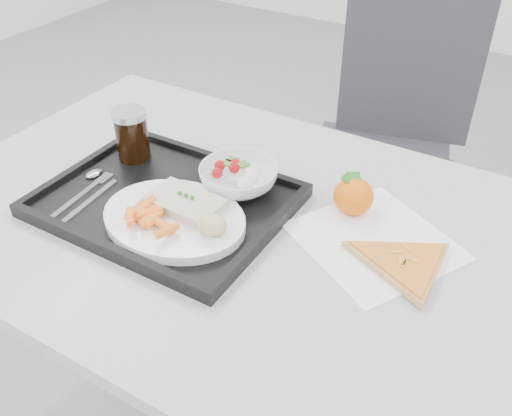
# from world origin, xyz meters

# --- Properties ---
(table) EXTENTS (1.20, 0.80, 0.75)m
(table) POSITION_xyz_m (0.00, 0.30, 0.68)
(table) COLOR silver
(table) RESTS_ON ground
(chair) EXTENTS (0.51, 0.51, 0.93)m
(chair) POSITION_xyz_m (0.03, 1.15, 0.54)
(chair) COLOR #323238
(chair) RESTS_ON ground
(tray) EXTENTS (0.45, 0.35, 0.03)m
(tray) POSITION_xyz_m (-0.13, 0.26, 0.76)
(tray) COLOR black
(tray) RESTS_ON table
(dinner_plate) EXTENTS (0.27, 0.27, 0.02)m
(dinner_plate) POSITION_xyz_m (-0.07, 0.21, 0.77)
(dinner_plate) COLOR white
(dinner_plate) RESTS_ON tray
(fish_fillet) EXTENTS (0.14, 0.09, 0.03)m
(fish_fillet) POSITION_xyz_m (-0.06, 0.24, 0.79)
(fish_fillet) COLOR beige
(fish_fillet) RESTS_ON dinner_plate
(bread_roll) EXTENTS (0.06, 0.05, 0.03)m
(bread_roll) POSITION_xyz_m (0.02, 0.20, 0.80)
(bread_roll) COLOR tan
(bread_roll) RESTS_ON dinner_plate
(salad_bowl) EXTENTS (0.15, 0.15, 0.05)m
(salad_bowl) POSITION_xyz_m (-0.03, 0.36, 0.79)
(salad_bowl) COLOR white
(salad_bowl) RESTS_ON tray
(cola_glass) EXTENTS (0.07, 0.07, 0.11)m
(cola_glass) POSITION_xyz_m (-0.28, 0.35, 0.82)
(cola_glass) COLOR black
(cola_glass) RESTS_ON tray
(cutlery) EXTENTS (0.09, 0.17, 0.01)m
(cutlery) POSITION_xyz_m (-0.27, 0.21, 0.77)
(cutlery) COLOR silver
(cutlery) RESTS_ON tray
(napkin) EXTENTS (0.34, 0.33, 0.00)m
(napkin) POSITION_xyz_m (0.26, 0.36, 0.75)
(napkin) COLOR white
(napkin) RESTS_ON table
(tangerine) EXTENTS (0.08, 0.08, 0.07)m
(tangerine) POSITION_xyz_m (0.19, 0.42, 0.79)
(tangerine) COLOR orange
(tangerine) RESTS_ON napkin
(pizza_slice) EXTENTS (0.23, 0.23, 0.02)m
(pizza_slice) POSITION_xyz_m (0.32, 0.32, 0.76)
(pizza_slice) COLOR tan
(pizza_slice) RESTS_ON napkin
(carrot_pile) EXTENTS (0.11, 0.08, 0.02)m
(carrot_pile) POSITION_xyz_m (-0.09, 0.17, 0.80)
(carrot_pile) COLOR orange
(carrot_pile) RESTS_ON dinner_plate
(salad_contents) EXTENTS (0.10, 0.08, 0.03)m
(salad_contents) POSITION_xyz_m (-0.02, 0.36, 0.80)
(salad_contents) COLOR #A40B0F
(salad_contents) RESTS_ON salad_bowl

